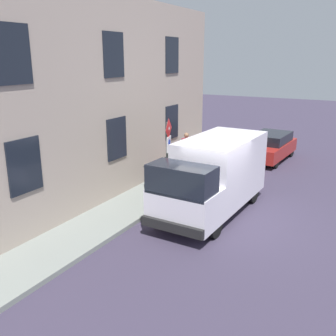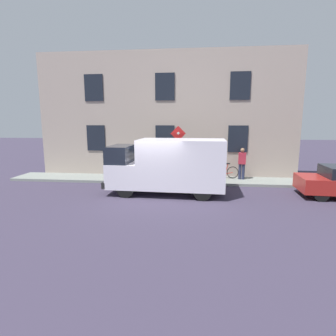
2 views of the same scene
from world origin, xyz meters
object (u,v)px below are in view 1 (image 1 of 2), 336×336
Objects in this scene: sign_post_stacked at (168,146)px; parked_hatchback at (270,146)px; delivery_van at (214,175)px; bicycle_red at (174,166)px; bicycle_purple at (164,171)px; pedestrian at (186,150)px; litter_bin at (157,188)px; bicycle_black at (154,176)px.

sign_post_stacked reaches higher than parked_hatchback.
bicycle_red is at bearing -130.48° from delivery_van.
bicycle_red is 1.00× the size of bicycle_purple.
litter_bin is (-0.84, 4.00, -0.48)m from pedestrian.
pedestrian is (2.75, 4.12, 0.34)m from parked_hatchback.
bicycle_red is at bearing -72.20° from litter_bin.
delivery_van is 3.31m from bicycle_black.
bicycle_red is at bearing -65.80° from sign_post_stacked.
sign_post_stacked is at bearing 48.08° from bicycle_black.
bicycle_purple is at bearing -120.45° from delivery_van.
litter_bin is at bearing 27.74° from bicycle_purple.
pedestrian is at bearing -74.08° from sign_post_stacked.
delivery_van is at bearing 63.38° from bicycle_black.
sign_post_stacked is at bearing 38.09° from bicycle_purple.
parked_hatchback is 7.38m from bicycle_black.
litter_bin is (2.05, 0.25, -0.74)m from delivery_van.
delivery_van reaches higher than bicycle_purple.
bicycle_black is (1.11, -0.77, -1.52)m from sign_post_stacked.
delivery_van reaches higher than bicycle_red.
delivery_van is at bearing 4.42° from parked_hatchback.
bicycle_purple is 1.00× the size of pedestrian.
delivery_van is at bearing 170.98° from sign_post_stacked.
sign_post_stacked is at bearing -97.02° from delivery_van.
delivery_van is at bearing 61.22° from bicycle_purple.
bicycle_black is (3.02, -1.08, -0.82)m from delivery_van.
delivery_van is 4.18m from bicycle_red.
litter_bin is (-0.97, 1.33, 0.08)m from bicycle_black.
pedestrian is (-0.13, -0.98, 0.56)m from bicycle_red.
bicycle_black is 1.65m from litter_bin.
bicycle_black is at bearing -19.59° from parked_hatchback.
pedestrian is at bearing -140.30° from delivery_van.
sign_post_stacked is 0.68× the size of parked_hatchback.
bicycle_red and bicycle_black have the same top height.
sign_post_stacked is at bearing -9.80° from parked_hatchback.
bicycle_red is at bearing 172.99° from bicycle_black.
bicycle_purple is at bearing -55.58° from sign_post_stacked.
sign_post_stacked reaches higher than pedestrian.
delivery_van reaches higher than bicycle_black.
parked_hatchback is 2.38× the size of pedestrian.
sign_post_stacked is 1.63× the size of bicycle_purple.
sign_post_stacked reaches higher than bicycle_purple.
bicycle_purple is 2.38m from litter_bin.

